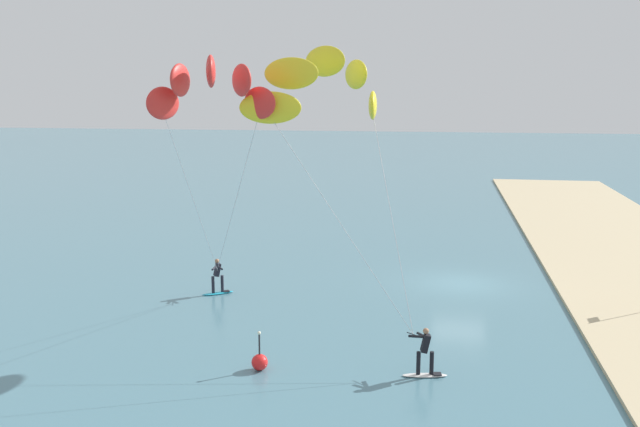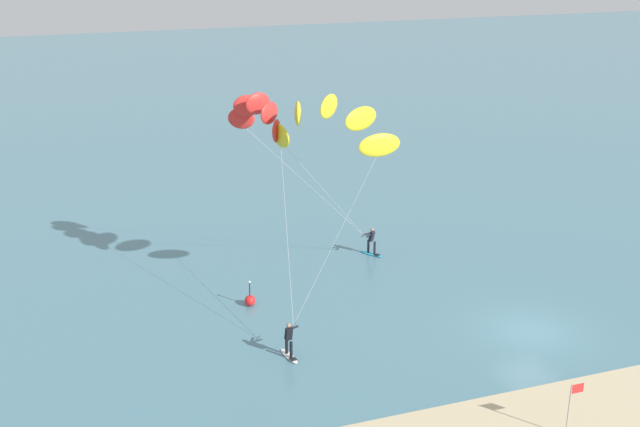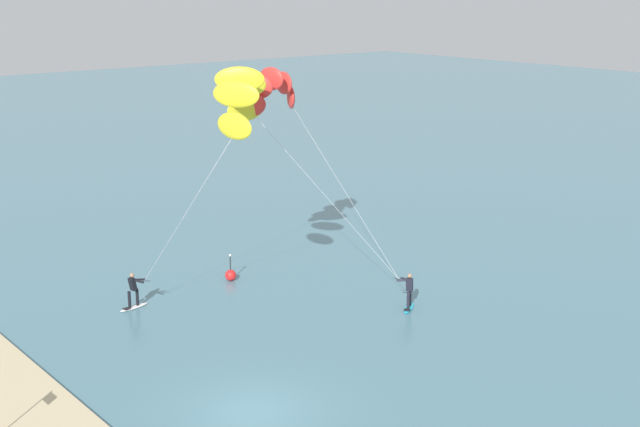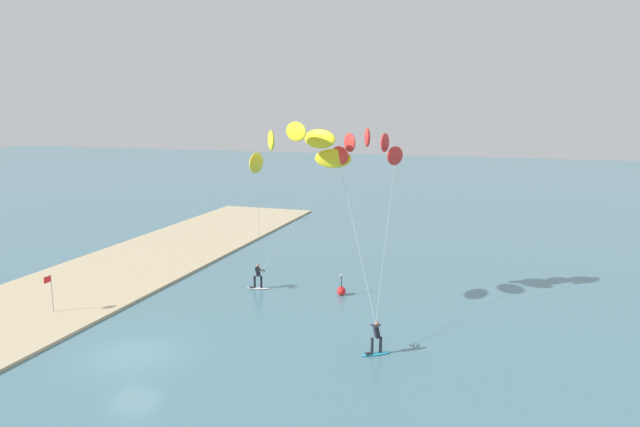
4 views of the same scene
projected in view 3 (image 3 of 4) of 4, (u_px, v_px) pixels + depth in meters
ground_plane at (253, 412)px, 29.87m from camera, size 240.00×240.00×0.00m
kitesurfer_nearshore at (236, 106)px, 37.05m from camera, size 6.54×7.33×10.93m
kitesurfer_mid_water at (278, 100)px, 40.88m from camera, size 8.99×5.27×10.54m
marker_buoy at (231, 275)px, 43.06m from camera, size 0.56×0.56×1.38m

